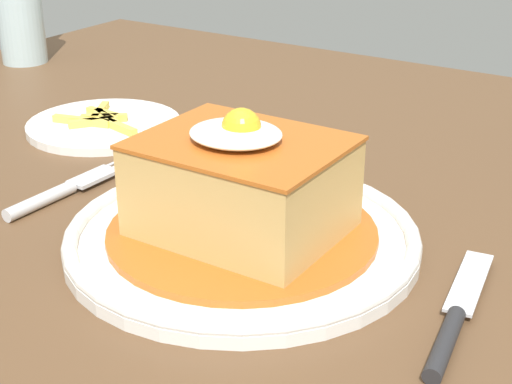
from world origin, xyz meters
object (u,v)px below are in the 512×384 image
fork (58,193)px  side_plate_fries (104,125)px  main_plate (242,237)px  knife (453,324)px

fork → side_plate_fries: size_ratio=0.83×
fork → side_plate_fries: 0.19m
main_plate → fork: bearing=-176.0°
main_plate → fork: main_plate is taller
main_plate → knife: 0.18m
main_plate → fork: 0.19m
main_plate → fork: (-0.19, -0.01, -0.00)m
main_plate → side_plate_fries: 0.32m
knife → fork: bearing=178.3°
main_plate → knife: size_ratio=1.68×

